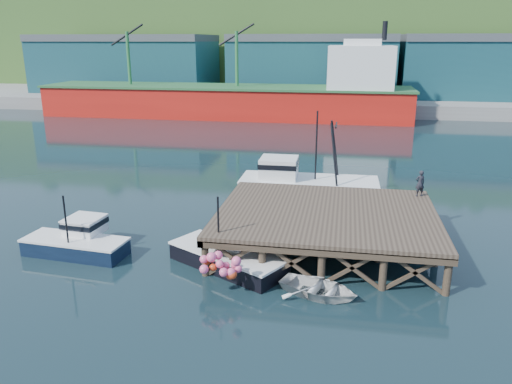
% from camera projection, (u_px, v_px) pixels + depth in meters
% --- Properties ---
extents(ground, '(300.00, 300.00, 0.00)m').
position_uv_depth(ground, '(231.00, 240.00, 29.22)').
color(ground, black).
rests_on(ground, ground).
extents(wharf, '(12.00, 10.00, 2.62)m').
position_uv_depth(wharf, '(326.00, 215.00, 27.55)').
color(wharf, brown).
rests_on(wharf, ground).
extents(far_quay, '(160.00, 40.00, 2.00)m').
position_uv_depth(far_quay, '(313.00, 96.00, 94.84)').
color(far_quay, gray).
rests_on(far_quay, ground).
extents(warehouse_left, '(32.00, 16.00, 9.00)m').
position_uv_depth(warehouse_left, '(127.00, 66.00, 94.44)').
color(warehouse_left, '#194A52').
rests_on(warehouse_left, far_quay).
extents(warehouse_mid, '(28.00, 16.00, 9.00)m').
position_uv_depth(warehouse_mid, '(312.00, 68.00, 88.53)').
color(warehouse_mid, '#194A52').
rests_on(warehouse_mid, far_quay).
extents(warehouse_right, '(30.00, 16.00, 9.00)m').
position_uv_depth(warehouse_right, '(492.00, 70.00, 83.46)').
color(warehouse_right, '#194A52').
rests_on(warehouse_right, far_quay).
extents(cargo_ship, '(55.50, 10.00, 13.75)m').
position_uv_depth(cargo_ship, '(247.00, 95.00, 74.88)').
color(cargo_ship, red).
rests_on(cargo_ship, ground).
extents(hillside, '(220.00, 50.00, 22.00)m').
position_uv_depth(hillside, '(323.00, 41.00, 120.17)').
color(hillside, '#2D511E').
rests_on(hillside, ground).
extents(boat_navy, '(5.83, 3.32, 3.54)m').
position_uv_depth(boat_navy, '(78.00, 241.00, 27.24)').
color(boat_navy, black).
rests_on(boat_navy, ground).
extents(boat_black, '(6.75, 5.80, 3.97)m').
position_uv_depth(boat_black, '(231.00, 253.00, 25.68)').
color(boat_black, black).
rests_on(boat_black, ground).
extents(trawler, '(9.83, 3.58, 6.56)m').
position_uv_depth(trawler, '(306.00, 183.00, 35.88)').
color(trawler, beige).
rests_on(trawler, ground).
extents(dinghy, '(4.34, 3.71, 0.76)m').
position_uv_depth(dinghy, '(319.00, 288.00, 22.73)').
color(dinghy, silver).
rests_on(dinghy, ground).
extents(dockworker, '(0.69, 0.57, 1.61)m').
position_uv_depth(dockworker, '(420.00, 183.00, 30.10)').
color(dockworker, black).
rests_on(dockworker, wharf).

